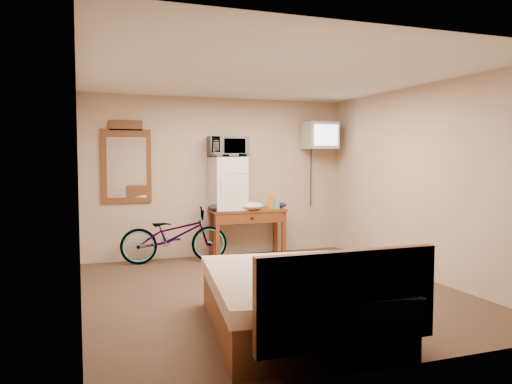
# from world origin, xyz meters

# --- Properties ---
(room) EXTENTS (4.60, 4.64, 2.50)m
(room) POSITION_xyz_m (-0.00, 0.00, 1.25)
(room) COLOR #442E22
(room) RESTS_ON ground
(desk) EXTENTS (1.19, 0.48, 0.75)m
(desk) POSITION_xyz_m (0.40, 2.00, 0.61)
(desk) COLOR maroon
(desk) RESTS_ON floor
(mini_fridge) EXTENTS (0.52, 0.50, 0.82)m
(mini_fridge) POSITION_xyz_m (0.09, 2.05, 1.16)
(mini_fridge) COLOR white
(mini_fridge) RESTS_ON desk
(microwave) EXTENTS (0.59, 0.41, 0.32)m
(microwave) POSITION_xyz_m (0.09, 2.05, 1.73)
(microwave) COLOR white
(microwave) RESTS_ON mini_fridge
(snack_bag) EXTENTS (0.13, 0.10, 0.23)m
(snack_bag) POSITION_xyz_m (0.80, 2.00, 0.87)
(snack_bag) COLOR orange
(snack_bag) RESTS_ON desk
(blue_cup) EXTENTS (0.09, 0.09, 0.16)m
(blue_cup) POSITION_xyz_m (0.87, 1.96, 0.83)
(blue_cup) COLOR #4399E6
(blue_cup) RESTS_ON desk
(cloth_cream) EXTENTS (0.41, 0.32, 0.13)m
(cloth_cream) POSITION_xyz_m (0.41, 1.91, 0.81)
(cloth_cream) COLOR silver
(cloth_cream) RESTS_ON desk
(cloth_dark_a) EXTENTS (0.30, 0.22, 0.11)m
(cloth_dark_a) POSITION_xyz_m (-0.12, 1.92, 0.81)
(cloth_dark_a) COLOR black
(cloth_dark_a) RESTS_ON desk
(cloth_dark_b) EXTENTS (0.18, 0.15, 0.08)m
(cloth_dark_b) POSITION_xyz_m (0.99, 2.08, 0.79)
(cloth_dark_b) COLOR black
(cloth_dark_b) RESTS_ON desk
(crt_television) EXTENTS (0.51, 0.59, 0.44)m
(crt_television) POSITION_xyz_m (1.65, 2.02, 1.92)
(crt_television) COLOR black
(crt_television) RESTS_ON room
(wall_mirror) EXTENTS (0.72, 0.04, 1.23)m
(wall_mirror) POSITION_xyz_m (-1.42, 2.27, 1.48)
(wall_mirror) COLOR brown
(wall_mirror) RESTS_ON room
(bicycle) EXTENTS (1.62, 0.72, 0.82)m
(bicycle) POSITION_xyz_m (-0.78, 1.94, 0.41)
(bicycle) COLOR black
(bicycle) RESTS_ON floor
(bed) EXTENTS (1.73, 2.14, 0.90)m
(bed) POSITION_xyz_m (-0.29, -1.38, 0.30)
(bed) COLOR brown
(bed) RESTS_ON floor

